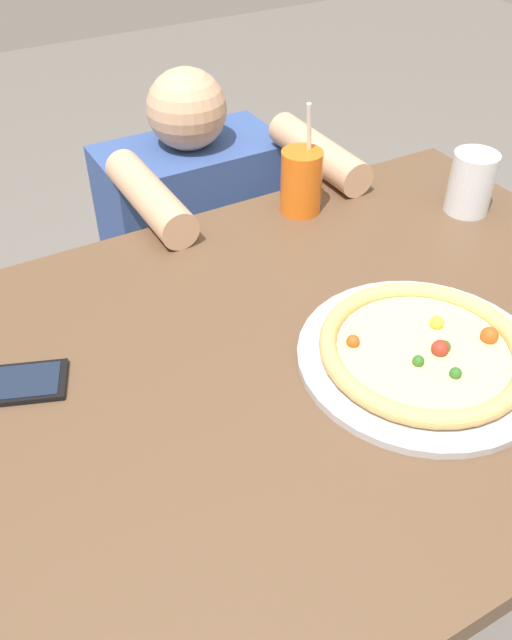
{
  "coord_description": "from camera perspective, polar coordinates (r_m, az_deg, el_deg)",
  "views": [
    {
      "loc": [
        -0.4,
        -0.58,
        1.39
      ],
      "look_at": [
        -0.04,
        0.06,
        0.78
      ],
      "focal_mm": 37.32,
      "sensor_mm": 36.0,
      "label": 1
    }
  ],
  "objects": [
    {
      "name": "diner_seated",
      "position": [
        1.69,
        -4.89,
        3.85
      ],
      "size": [
        0.44,
        0.53,
        0.92
      ],
      "color": "#333847",
      "rests_on": "ground"
    },
    {
      "name": "pizza_near",
      "position": [
        0.95,
        14.11,
        -2.68
      ],
      "size": [
        0.35,
        0.35,
        0.04
      ],
      "color": "#B7B7BC",
      "rests_on": "dining_table"
    },
    {
      "name": "drink_cup_colored",
      "position": [
        1.24,
        3.9,
        11.78
      ],
      "size": [
        0.08,
        0.08,
        0.21
      ],
      "color": "orange",
      "rests_on": "dining_table"
    },
    {
      "name": "dining_table",
      "position": [
        1.03,
        3.45,
        -7.46
      ],
      "size": [
        1.22,
        0.83,
        0.75
      ],
      "color": "brown",
      "rests_on": "ground"
    },
    {
      "name": "ground_plane",
      "position": [
        1.55,
        2.47,
        -23.55
      ],
      "size": [
        8.0,
        8.0,
        0.0
      ],
      "primitive_type": "plane",
      "color": "#66605B"
    },
    {
      "name": "cell_phone",
      "position": [
        0.95,
        -20.4,
        -5.2
      ],
      "size": [
        0.17,
        0.12,
        0.01
      ],
      "color": "black",
      "rests_on": "dining_table"
    },
    {
      "name": "water_cup_clear",
      "position": [
        1.3,
        17.96,
        11.17
      ],
      "size": [
        0.08,
        0.08,
        0.11
      ],
      "color": "silver",
      "rests_on": "dining_table"
    }
  ]
}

